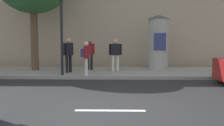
# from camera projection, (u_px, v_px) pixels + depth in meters

# --- Properties ---
(ground_plane) EXTENTS (80.00, 80.00, 0.00)m
(ground_plane) POSITION_uv_depth(u_px,v_px,m) (110.00, 111.00, 6.78)
(ground_plane) COLOR #232326
(sidewalk_curb) EXTENTS (36.00, 4.00, 0.15)m
(sidewalk_curb) POSITION_uv_depth(u_px,v_px,m) (114.00, 72.00, 13.74)
(sidewalk_curb) COLOR gray
(sidewalk_curb) RESTS_ON ground_plane
(lane_markings) EXTENTS (25.80, 0.16, 0.01)m
(lane_markings) POSITION_uv_depth(u_px,v_px,m) (110.00, 110.00, 6.78)
(lane_markings) COLOR silver
(lane_markings) RESTS_ON ground_plane
(traffic_light) EXTENTS (0.24, 0.45, 4.17)m
(traffic_light) POSITION_uv_depth(u_px,v_px,m) (61.00, 12.00, 11.76)
(traffic_light) COLOR black
(traffic_light) RESTS_ON sidewalk_curb
(poster_column) EXTENTS (1.16, 1.16, 2.91)m
(poster_column) POSITION_uv_depth(u_px,v_px,m) (158.00, 42.00, 14.33)
(poster_column) COLOR #9E9B93
(poster_column) RESTS_ON sidewalk_curb
(pedestrian_tallest) EXTENTS (0.56, 0.45, 1.61)m
(pedestrian_tallest) POSITION_uv_depth(u_px,v_px,m) (90.00, 52.00, 14.08)
(pedestrian_tallest) COLOR black
(pedestrian_tallest) RESTS_ON sidewalk_curb
(pedestrian_with_backpack) EXTENTS (0.66, 0.29, 1.61)m
(pedestrian_with_backpack) POSITION_uv_depth(u_px,v_px,m) (115.00, 52.00, 13.55)
(pedestrian_with_backpack) COLOR silver
(pedestrian_with_backpack) RESTS_ON sidewalk_curb
(pedestrian_in_light_jacket) EXTENTS (0.41, 0.63, 1.52)m
(pedestrian_in_light_jacket) POSITION_uv_depth(u_px,v_px,m) (86.00, 55.00, 12.08)
(pedestrian_in_light_jacket) COLOR silver
(pedestrian_in_light_jacket) RESTS_ON sidewalk_curb
(pedestrian_in_dark_shirt) EXTENTS (0.51, 0.51, 1.67)m
(pedestrian_in_dark_shirt) POSITION_uv_depth(u_px,v_px,m) (68.00, 52.00, 12.92)
(pedestrian_in_dark_shirt) COLOR black
(pedestrian_in_dark_shirt) RESTS_ON sidewalk_curb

